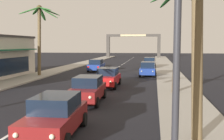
# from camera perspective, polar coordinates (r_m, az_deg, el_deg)

# --- Properties ---
(sidewalk_right) EXTENTS (3.20, 110.00, 0.14)m
(sidewalk_right) POSITION_cam_1_polar(r_m,az_deg,el_deg) (28.01, 12.90, -2.15)
(sidewalk_right) COLOR #9E998E
(sidewalk_right) RESTS_ON ground
(sidewalk_left) EXTENTS (3.20, 110.00, 0.14)m
(sidewalk_left) POSITION_cam_1_polar(r_m,az_deg,el_deg) (31.11, -17.13, -1.50)
(sidewalk_left) COLOR #9E998E
(sidewalk_left) RESTS_ON ground
(lane_markings) EXTENTS (4.28, 88.31, 0.01)m
(lane_markings) POSITION_cam_1_polar(r_m,az_deg,el_deg) (28.66, -2.02, -1.97)
(lane_markings) COLOR silver
(lane_markings) RESTS_ON ground
(sedan_lead_at_stop_bar) EXTENTS (2.10, 4.51, 1.68)m
(sedan_lead_at_stop_bar) POSITION_cam_1_polar(r_m,az_deg,el_deg) (11.18, -12.10, -9.54)
(sedan_lead_at_stop_bar) COLOR maroon
(sedan_lead_at_stop_bar) RESTS_ON ground
(sedan_third_in_queue) EXTENTS (2.05, 4.49, 1.68)m
(sedan_third_in_queue) POSITION_cam_1_polar(r_m,az_deg,el_deg) (17.25, -5.25, -4.12)
(sedan_third_in_queue) COLOR maroon
(sedan_third_in_queue) RESTS_ON ground
(sedan_fifth_in_queue) EXTENTS (1.97, 4.46, 1.68)m
(sedan_fifth_in_queue) POSITION_cam_1_polar(r_m,az_deg,el_deg) (23.42, -0.89, -1.56)
(sedan_fifth_in_queue) COLOR red
(sedan_fifth_in_queue) RESTS_ON ground
(sedan_oncoming_far) EXTENTS (2.00, 4.47, 1.68)m
(sedan_oncoming_far) POSITION_cam_1_polar(r_m,az_deg,el_deg) (37.05, -3.40, 1.04)
(sedan_oncoming_far) COLOR navy
(sedan_oncoming_far) RESTS_ON ground
(sedan_parked_nearest_kerb) EXTENTS (1.98, 4.46, 1.68)m
(sedan_parked_nearest_kerb) POSITION_cam_1_polar(r_m,az_deg,el_deg) (31.79, 7.74, 0.26)
(sedan_parked_nearest_kerb) COLOR navy
(sedan_parked_nearest_kerb) RESTS_ON ground
(sedan_parked_mid_kerb) EXTENTS (2.00, 4.47, 1.68)m
(sedan_parked_mid_kerb) POSITION_cam_1_polar(r_m,az_deg,el_deg) (42.98, 8.09, 1.61)
(sedan_parked_mid_kerb) COLOR silver
(sedan_parked_mid_kerb) RESTS_ON ground
(palm_left_third) EXTENTS (4.78, 4.76, 8.27)m
(palm_left_third) POSITION_cam_1_polar(r_m,az_deg,el_deg) (32.06, -15.41, 9.27)
(palm_left_third) COLOR brown
(palm_left_third) RESTS_ON ground
(palm_right_second) EXTENTS (4.43, 4.21, 8.09)m
(palm_right_second) POSITION_cam_1_polar(r_m,az_deg,el_deg) (20.44, 14.03, 11.16)
(palm_right_second) COLOR brown
(palm_right_second) RESTS_ON ground
(town_gateway_arch) EXTENTS (15.27, 0.90, 6.68)m
(town_gateway_arch) POSITION_cam_1_polar(r_m,az_deg,el_deg) (75.20, 4.59, 5.96)
(town_gateway_arch) COLOR #423D38
(town_gateway_arch) RESTS_ON ground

